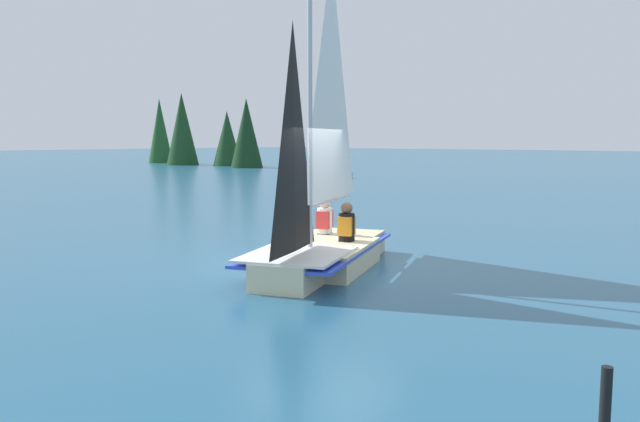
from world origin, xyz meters
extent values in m
plane|color=#235675|center=(0.00, 0.00, 0.00)|extent=(260.00, 260.00, 0.00)
cube|color=beige|center=(0.00, 0.00, 0.22)|extent=(2.37, 2.73, 0.44)
cube|color=beige|center=(-0.57, 1.52, 0.22)|extent=(1.20, 1.22, 0.44)
cube|color=beige|center=(0.57, -1.52, 0.22)|extent=(1.66, 1.39, 0.44)
cube|color=blue|center=(0.00, 0.00, 0.36)|extent=(3.01, 4.40, 0.05)
cube|color=silver|center=(-0.40, 1.07, 0.46)|extent=(2.10, 2.29, 0.04)
cylinder|color=#B7B7BC|center=(-0.18, 0.49, 3.11)|extent=(0.08, 0.08, 5.34)
cylinder|color=#B7B7BC|center=(0.23, -0.60, 1.18)|extent=(0.88, 2.20, 0.07)
pyramid|color=white|center=(0.23, -0.60, 3.44)|extent=(0.82, 2.08, 4.45)
pyramid|color=black|center=(-0.46, 1.22, 2.34)|extent=(0.54, 1.33, 3.59)
cube|color=black|center=(0.76, -2.02, 0.16)|extent=(0.06, 0.09, 0.31)
cube|color=black|center=(-0.14, -0.60, 0.23)|extent=(0.32, 0.35, 0.45)
cylinder|color=black|center=(-0.14, -0.60, 0.71)|extent=(0.39, 0.39, 0.50)
cube|color=orange|center=(-0.14, -0.60, 0.73)|extent=(0.36, 0.41, 0.35)
sphere|color=brown|center=(-0.14, -0.60, 1.05)|extent=(0.22, 0.22, 0.22)
cube|color=black|center=(0.74, -1.04, 0.23)|extent=(0.32, 0.35, 0.45)
cylinder|color=white|center=(0.74, -1.04, 0.71)|extent=(0.39, 0.39, 0.50)
cube|color=red|center=(0.74, -1.04, 0.73)|extent=(0.36, 0.41, 0.35)
sphere|color=tan|center=(0.74, -1.04, 1.05)|extent=(0.22, 0.22, 0.22)
cylinder|color=black|center=(0.74, -1.04, 1.14)|extent=(0.27, 0.27, 0.06)
cube|color=silver|center=(16.50, -20.00, 0.18)|extent=(2.26, 4.14, 0.36)
cube|color=blue|center=(16.53, -19.70, 0.71)|extent=(1.59, 1.55, 0.70)
cube|color=black|center=(16.24, -22.08, 0.21)|extent=(0.27, 0.27, 0.43)
cone|color=#143319|center=(30.65, -27.72, 2.85)|extent=(2.66, 2.66, 5.70)
cone|color=#193D1E|center=(34.62, -29.17, 2.42)|extent=(2.55, 2.55, 4.83)
cone|color=#193D1E|center=(39.32, -27.92, 3.29)|extent=(2.92, 2.92, 6.57)
cone|color=#1E4C23|center=(45.24, -29.82, 3.20)|extent=(2.38, 2.38, 6.40)
camera|label=1|loc=(-7.00, 8.51, 2.31)|focal=35.00mm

